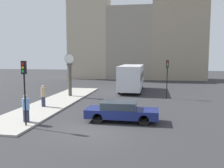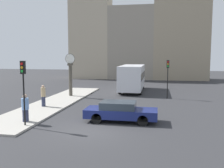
# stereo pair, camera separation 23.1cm
# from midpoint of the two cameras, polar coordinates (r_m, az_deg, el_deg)

# --- Properties ---
(ground_plane) EXTENTS (120.00, 120.00, 0.00)m
(ground_plane) POSITION_cam_midpoint_polar(r_m,az_deg,el_deg) (14.48, -4.30, -10.37)
(ground_plane) COLOR #2D2D30
(sidewalk_corner) EXTENTS (3.43, 18.95, 0.12)m
(sidewalk_corner) POSITION_cam_midpoint_polar(r_m,az_deg,el_deg) (23.02, -12.33, -4.02)
(sidewalk_corner) COLOR #A39E93
(sidewalk_corner) RESTS_ON ground_plane
(building_row) EXTENTS (24.51, 5.00, 17.61)m
(building_row) POSITION_cam_midpoint_polar(r_m,az_deg,el_deg) (46.22, 5.12, 10.43)
(building_row) COLOR #B7A88E
(building_row) RESTS_ON ground_plane
(sedan_car) EXTENTS (4.58, 1.71, 1.29)m
(sedan_car) POSITION_cam_midpoint_polar(r_m,az_deg,el_deg) (16.01, 2.34, -6.26)
(sedan_car) COLOR navy
(sedan_car) RESTS_ON ground_plane
(bus_distant) EXTENTS (2.54, 7.70, 3.07)m
(bus_distant) POSITION_cam_midpoint_polar(r_m,az_deg,el_deg) (29.55, 4.88, 1.68)
(bus_distant) COLOR silver
(bus_distant) RESTS_ON ground_plane
(traffic_light_near) EXTENTS (0.26, 0.24, 3.78)m
(traffic_light_near) POSITION_cam_midpoint_polar(r_m,az_deg,el_deg) (15.26, -19.21, 0.99)
(traffic_light_near) COLOR black
(traffic_light_near) RESTS_ON sidewalk_corner
(traffic_light_far) EXTENTS (0.26, 0.24, 3.77)m
(traffic_light_far) POSITION_cam_midpoint_polar(r_m,az_deg,el_deg) (24.99, 12.89, 2.88)
(traffic_light_far) COLOR black
(traffic_light_far) RESTS_ON ground_plane
(street_clock) EXTENTS (1.02, 0.45, 4.29)m
(street_clock) POSITION_cam_midpoint_polar(r_m,az_deg,el_deg) (25.74, -9.23, 1.95)
(street_clock) COLOR #4C473D
(street_clock) RESTS_ON sidewalk_corner
(pedestrian_tan_coat) EXTENTS (0.36, 0.36, 1.74)m
(pedestrian_tan_coat) POSITION_cam_midpoint_polar(r_m,az_deg,el_deg) (20.84, -15.12, -2.60)
(pedestrian_tan_coat) COLOR #2D334C
(pedestrian_tan_coat) RESTS_ON sidewalk_corner
(pedestrian_blue_stripe) EXTENTS (0.43, 0.43, 1.72)m
(pedestrian_blue_stripe) POSITION_cam_midpoint_polar(r_m,az_deg,el_deg) (16.37, -18.83, -5.23)
(pedestrian_blue_stripe) COLOR #2D334C
(pedestrian_blue_stripe) RESTS_ON sidewalk_corner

